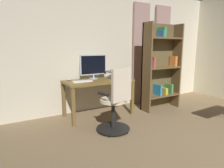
{
  "coord_description": "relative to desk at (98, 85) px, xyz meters",
  "views": [
    {
      "loc": [
        2.52,
        0.71,
        1.38
      ],
      "look_at": [
        0.86,
        -2.15,
        0.76
      ],
      "focal_mm": 31.34,
      "sensor_mm": 36.0,
      "label": 1
    }
  ],
  "objects": [
    {
      "name": "curtain_left_panel",
      "position": [
        -2.03,
        -0.37,
        0.57
      ],
      "size": [
        0.47,
        0.06,
        2.4
      ],
      "primitive_type": "cube",
      "color": "tan",
      "rests_on": "ground"
    },
    {
      "name": "desk",
      "position": [
        0.0,
        0.0,
        0.0
      ],
      "size": [
        1.34,
        0.66,
        0.73
      ],
      "color": "brown",
      "rests_on": "ground"
    },
    {
      "name": "mug_tea",
      "position": [
        -0.53,
        0.2,
        0.16
      ],
      "size": [
        0.13,
        0.08,
        0.11
      ],
      "color": "white",
      "rests_on": "desk"
    },
    {
      "name": "computer_monitor",
      "position": [
        0.0,
        -0.21,
        0.38
      ],
      "size": [
        0.58,
        0.18,
        0.5
      ],
      "color": "#B7BCC1",
      "rests_on": "desk"
    },
    {
      "name": "curtain_right_panel",
      "position": [
        -1.35,
        -0.37,
        0.57
      ],
      "size": [
        0.46,
        0.06,
        2.4
      ],
      "primitive_type": "cube",
      "color": "tan",
      "rests_on": "ground"
    },
    {
      "name": "back_room_partition",
      "position": [
        -0.83,
        -0.48,
        0.71
      ],
      "size": [
        5.46,
        0.1,
        2.69
      ],
      "primitive_type": "cube",
      "color": "beige",
      "rests_on": "ground"
    },
    {
      "name": "laptop",
      "position": [
        -0.43,
        -0.07,
        0.16
      ],
      "size": [
        0.41,
        0.43,
        0.15
      ],
      "rotation": [
        0.0,
        0.0,
        0.41
      ],
      "color": "#333338",
      "rests_on": "desk"
    },
    {
      "name": "computer_keyboard",
      "position": [
        0.35,
        0.04,
        0.11
      ],
      "size": [
        0.37,
        0.12,
        0.02
      ],
      "primitive_type": "cube",
      "color": "white",
      "rests_on": "desk"
    },
    {
      "name": "office_chair",
      "position": [
        0.11,
        0.86,
        -0.14
      ],
      "size": [
        0.56,
        0.56,
        1.07
      ],
      "rotation": [
        0.0,
        0.0,
        3.31
      ],
      "color": "black",
      "rests_on": "ground"
    },
    {
      "name": "computer_mouse",
      "position": [
        0.53,
        -0.24,
        0.12
      ],
      "size": [
        0.06,
        0.1,
        0.04
      ],
      "primitive_type": "ellipsoid",
      "color": "#B7BCC1",
      "rests_on": "desk"
    },
    {
      "name": "bookshelf",
      "position": [
        -1.42,
        0.24,
        0.31
      ],
      "size": [
        0.91,
        0.3,
        1.88
      ],
      "color": "brown",
      "rests_on": "ground"
    }
  ]
}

